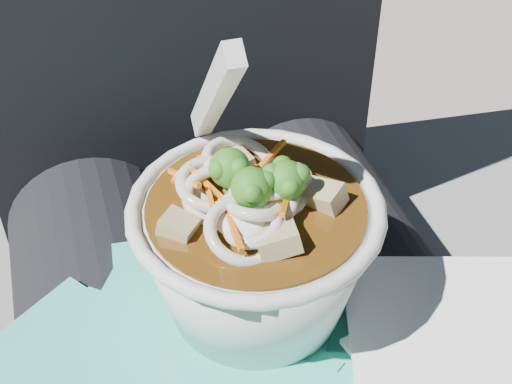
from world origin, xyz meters
name	(u,v)px	position (x,y,z in m)	size (l,w,h in m)	color
person_body	(235,290)	(0.00, 0.09, 0.56)	(0.34, 0.94, 1.01)	black
napkins	(468,354)	(0.10, -0.06, 0.63)	(0.15, 0.18, 0.01)	white
udon_bowl	(255,242)	(0.00, 0.02, 0.68)	(0.18, 0.18, 0.19)	silver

